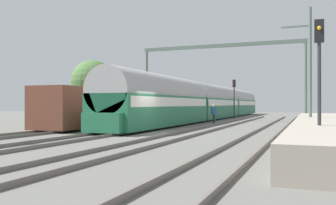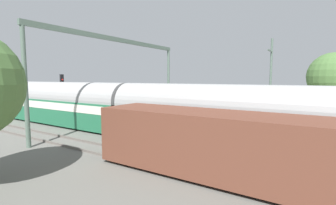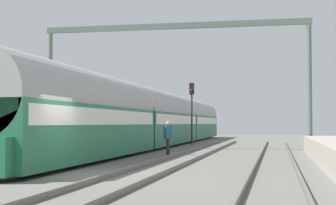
# 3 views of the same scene
# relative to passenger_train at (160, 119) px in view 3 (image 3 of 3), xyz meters

# --- Properties ---
(ground) EXTENTS (120.00, 120.00, 0.00)m
(ground) POSITION_rel_passenger_train_xyz_m (2.06, -21.84, -1.97)
(ground) COLOR #63635C
(track_west) EXTENTS (1.52, 60.00, 0.16)m
(track_west) POSITION_rel_passenger_train_xyz_m (-0.00, -21.84, -1.89)
(track_west) COLOR #676059
(track_west) RESTS_ON ground
(track_east) EXTENTS (1.52, 60.00, 0.16)m
(track_east) POSITION_rel_passenger_train_xyz_m (4.11, -21.84, -1.89)
(track_east) COLOR #676059
(track_east) RESTS_ON ground
(track_far_east) EXTENTS (1.52, 60.00, 0.16)m
(track_far_east) POSITION_rel_passenger_train_xyz_m (8.23, -21.84, -1.89)
(track_far_east) COLOR #676059
(track_far_east) RESTS_ON ground
(passenger_train) EXTENTS (2.93, 49.20, 3.82)m
(passenger_train) POSITION_rel_passenger_train_xyz_m (0.00, 0.00, 0.00)
(passenger_train) COLOR #236B47
(passenger_train) RESTS_ON ground
(person_crossing) EXTENTS (0.44, 0.46, 1.73)m
(person_crossing) POSITION_rel_passenger_train_xyz_m (2.79, -10.83, -0.94)
(person_crossing) COLOR #2B2B2B
(person_crossing) RESTS_ON ground
(railway_signal_far) EXTENTS (0.36, 0.30, 4.74)m
(railway_signal_far) POSITION_rel_passenger_train_xyz_m (1.92, 2.67, 1.08)
(railway_signal_far) COLOR #2D2D33
(railway_signal_far) RESTS_ON ground
(catenary_gantry) EXTENTS (16.74, 0.28, 7.86)m
(catenary_gantry) POSITION_rel_passenger_train_xyz_m (2.06, -5.51, 3.94)
(catenary_gantry) COLOR #576D5F
(catenary_gantry) RESTS_ON ground
(catenary_pole_east_mid) EXTENTS (1.90, 0.20, 8.00)m
(catenary_pole_east_mid) POSITION_rel_passenger_train_xyz_m (10.58, -16.65, 2.18)
(catenary_pole_east_mid) COLOR #576D5F
(catenary_pole_east_mid) RESTS_ON ground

